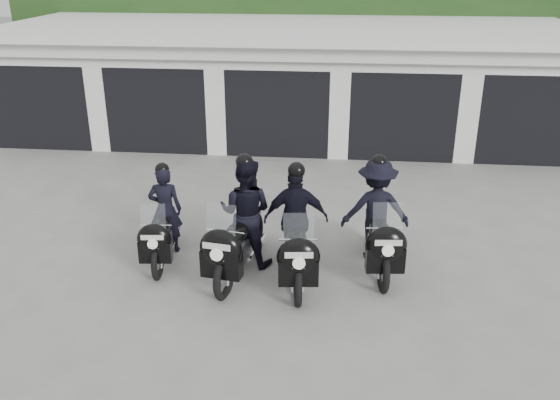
# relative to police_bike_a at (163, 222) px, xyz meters

# --- Properties ---
(ground) EXTENTS (80.00, 80.00, 0.00)m
(ground) POSITION_rel_police_bike_a_xyz_m (1.29, 0.18, -0.66)
(ground) COLOR gray
(ground) RESTS_ON ground
(garage_block) EXTENTS (16.40, 6.80, 2.96)m
(garage_block) POSITION_rel_police_bike_a_xyz_m (1.29, 8.24, 0.76)
(garage_block) COLOR white
(garage_block) RESTS_ON ground
(background_vegetation) EXTENTS (20.00, 3.90, 5.80)m
(background_vegetation) POSITION_rel_police_bike_a_xyz_m (1.67, 13.10, 2.11)
(background_vegetation) COLOR #1C3B15
(background_vegetation) RESTS_ON ground
(police_bike_a) EXTENTS (0.69, 1.91, 1.67)m
(police_bike_a) POSITION_rel_police_bike_a_xyz_m (0.00, 0.00, 0.00)
(police_bike_a) COLOR black
(police_bike_a) RESTS_ON ground
(police_bike_b) EXTENTS (1.03, 2.26, 1.98)m
(police_bike_b) POSITION_rel_police_bike_a_xyz_m (1.38, -0.22, 0.17)
(police_bike_b) COLOR black
(police_bike_b) RESTS_ON ground
(police_bike_c) EXTENTS (1.09, 2.18, 1.90)m
(police_bike_c) POSITION_rel_police_bike_a_xyz_m (2.26, -0.31, 0.14)
(police_bike_c) COLOR black
(police_bike_c) RESTS_ON ground
(police_bike_d) EXTENTS (1.19, 2.18, 1.90)m
(police_bike_d) POSITION_rel_police_bike_a_xyz_m (3.55, 0.22, 0.15)
(police_bike_d) COLOR black
(police_bike_d) RESTS_ON ground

